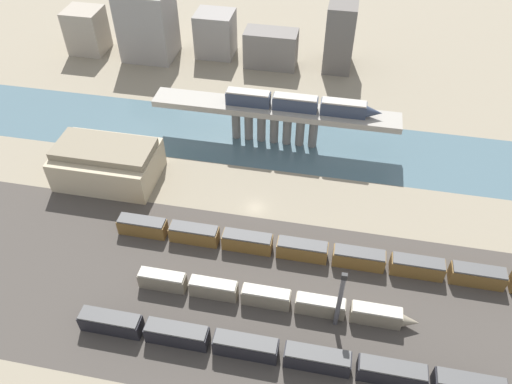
{
  "coord_description": "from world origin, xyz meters",
  "views": [
    {
      "loc": [
        15.46,
        -78.74,
        80.6
      ],
      "look_at": [
        0.0,
        0.72,
        4.25
      ],
      "focal_mm": 35.0,
      "sensor_mm": 36.0,
      "label": 1
    }
  ],
  "objects_px": {
    "signal_tower": "(340,300)",
    "train_on_bridge": "(301,104)",
    "warehouse_building": "(108,163)",
    "train_yard_near": "(289,354)",
    "train_yard_far": "(337,255)",
    "train_yard_mid": "(271,298)"
  },
  "relations": [
    {
      "from": "train_on_bridge",
      "to": "train_yard_near",
      "type": "relative_size",
      "value": 0.5
    },
    {
      "from": "train_yard_mid",
      "to": "signal_tower",
      "type": "bearing_deg",
      "value": -8.99
    },
    {
      "from": "warehouse_building",
      "to": "signal_tower",
      "type": "bearing_deg",
      "value": -28.18
    },
    {
      "from": "train_on_bridge",
      "to": "train_yard_far",
      "type": "xyz_separation_m",
      "value": [
        12.73,
        -37.46,
        -10.49
      ]
    },
    {
      "from": "train_yard_near",
      "to": "warehouse_building",
      "type": "distance_m",
      "value": 63.08
    },
    {
      "from": "train_yard_far",
      "to": "signal_tower",
      "type": "height_order",
      "value": "signal_tower"
    },
    {
      "from": "train_yard_near",
      "to": "warehouse_building",
      "type": "height_order",
      "value": "warehouse_building"
    },
    {
      "from": "train_yard_near",
      "to": "train_yard_far",
      "type": "height_order",
      "value": "train_yard_near"
    },
    {
      "from": "train_yard_far",
      "to": "signal_tower",
      "type": "bearing_deg",
      "value": -86.11
    },
    {
      "from": "train_yard_near",
      "to": "signal_tower",
      "type": "height_order",
      "value": "signal_tower"
    },
    {
      "from": "train_on_bridge",
      "to": "train_yard_mid",
      "type": "distance_m",
      "value": 51.31
    },
    {
      "from": "train_yard_far",
      "to": "train_yard_mid",
      "type": "bearing_deg",
      "value": -131.59
    },
    {
      "from": "train_on_bridge",
      "to": "train_yard_mid",
      "type": "height_order",
      "value": "train_on_bridge"
    },
    {
      "from": "train_on_bridge",
      "to": "warehouse_building",
      "type": "xyz_separation_m",
      "value": [
        -42.98,
        -21.75,
        -7.88
      ]
    },
    {
      "from": "train_yard_mid",
      "to": "warehouse_building",
      "type": "height_order",
      "value": "warehouse_building"
    },
    {
      "from": "train_on_bridge",
      "to": "signal_tower",
      "type": "bearing_deg",
      "value": -75.25
    },
    {
      "from": "warehouse_building",
      "to": "train_yard_near",
      "type": "bearing_deg",
      "value": -38.45
    },
    {
      "from": "signal_tower",
      "to": "train_on_bridge",
      "type": "bearing_deg",
      "value": 104.75
    },
    {
      "from": "train_yard_near",
      "to": "warehouse_building",
      "type": "relative_size",
      "value": 3.32
    },
    {
      "from": "train_on_bridge",
      "to": "train_yard_far",
      "type": "relative_size",
      "value": 0.41
    },
    {
      "from": "warehouse_building",
      "to": "train_yard_far",
      "type": "bearing_deg",
      "value": -15.75
    },
    {
      "from": "train_yard_far",
      "to": "warehouse_building",
      "type": "relative_size",
      "value": 4.06
    }
  ]
}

